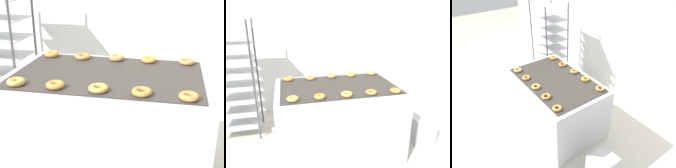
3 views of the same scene
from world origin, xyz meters
TOP-DOWN VIEW (x-y plane):
  - ground_plane at (0.00, 0.00)m, footprint 14.00×14.00m
  - wall_back at (0.00, 2.12)m, footprint 8.00×0.05m
  - fryer_machine at (0.00, 0.72)m, footprint 1.42×0.93m
  - baking_rack_cart at (-1.26, 1.44)m, footprint 0.58×0.50m
  - glaze_bin at (1.12, 0.64)m, footprint 0.28×0.31m
  - donut_near_leftmost at (-0.53, 0.39)m, footprint 0.12×0.12m
  - donut_near_left at (-0.26, 0.39)m, footprint 0.12×0.12m
  - donut_near_center at (0.01, 0.39)m, footprint 0.12×0.12m
  - donut_near_right at (0.28, 0.38)m, footprint 0.12×0.12m
  - donut_near_rightmost at (0.55, 0.37)m, footprint 0.12×0.12m
  - donut_far_leftmost at (-0.55, 1.05)m, footprint 0.12×0.12m
  - donut_far_left at (-0.28, 1.04)m, footprint 0.13×0.13m
  - donut_far_center at (0.00, 1.06)m, footprint 0.12×0.12m
  - donut_far_right at (0.26, 1.05)m, footprint 0.12×0.12m
  - donut_far_rightmost at (0.55, 1.06)m, footprint 0.12×0.12m

SIDE VIEW (x-z plane):
  - ground_plane at x=0.00m, z-range 0.00..0.00m
  - glaze_bin at x=1.12m, z-range 0.00..0.36m
  - fryer_machine at x=0.00m, z-range 0.00..0.86m
  - baking_rack_cart at x=-1.26m, z-range 0.01..1.60m
  - donut_near_right at x=0.28m, z-range 0.86..0.89m
  - donut_far_left at x=-0.28m, z-range 0.86..0.89m
  - donut_near_rightmost at x=0.55m, z-range 0.86..0.89m
  - donut_far_rightmost at x=0.55m, z-range 0.86..0.89m
  - donut_near_center at x=0.01m, z-range 0.86..0.89m
  - donut_near_left at x=-0.26m, z-range 0.86..0.90m
  - donut_far_right at x=0.26m, z-range 0.86..0.90m
  - donut_near_leftmost at x=-0.53m, z-range 0.86..0.90m
  - donut_far_center at x=0.00m, z-range 0.86..0.90m
  - donut_far_leftmost at x=-0.55m, z-range 0.86..0.90m
  - wall_back at x=0.00m, z-range 0.00..2.80m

